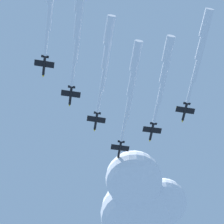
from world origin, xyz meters
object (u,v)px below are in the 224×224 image
jet_starboard_inner (164,71)px  jet_starboard_mid (201,47)px  jet_lead (132,81)px  jet_port_mid (78,24)px  jet_port_inner (106,55)px

jet_starboard_inner → jet_starboard_mid: 17.88m
jet_starboard_mid → jet_lead: bearing=73.3°
jet_starboard_inner → jet_port_mid: bearing=130.4°
jet_port_inner → jet_starboard_inner: (10.93, -22.73, -2.61)m
jet_port_inner → jet_lead: bearing=-34.0°
jet_port_inner → jet_starboard_inner: jet_port_inner is taller
jet_lead → jet_starboard_mid: jet_starboard_mid is taller
jet_port_mid → jet_starboard_inner: bearing=-49.6°
jet_starboard_inner → jet_starboard_mid: jet_starboard_mid is taller
jet_port_inner → jet_starboard_mid: size_ratio=1.04×
jet_port_inner → jet_starboard_mid: 39.26m
jet_port_mid → jet_starboard_mid: size_ratio=1.06×
jet_port_mid → jet_lead: bearing=-31.0°
jet_starboard_mid → jet_port_mid: bearing=112.1°
jet_starboard_inner → jet_port_mid: size_ratio=0.92×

